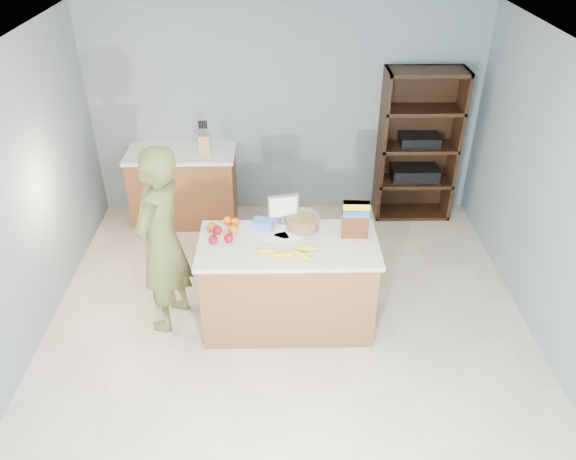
{
  "coord_description": "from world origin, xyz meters",
  "views": [
    {
      "loc": [
        -0.07,
        -3.71,
        3.58
      ],
      "look_at": [
        0.0,
        0.35,
        1.0
      ],
      "focal_mm": 35.0,
      "sensor_mm": 36.0,
      "label": 1
    }
  ],
  "objects_px": {
    "cereal_box": "(356,217)",
    "tv": "(283,207)",
    "shelving_unit": "(417,147)",
    "person": "(161,241)",
    "counter_peninsula": "(288,287)"
  },
  "relations": [
    {
      "from": "shelving_unit",
      "to": "person",
      "type": "relative_size",
      "value": 1.01
    },
    {
      "from": "shelving_unit",
      "to": "cereal_box",
      "type": "bearing_deg",
      "value": -116.37
    },
    {
      "from": "cereal_box",
      "to": "counter_peninsula",
      "type": "bearing_deg",
      "value": -170.66
    },
    {
      "from": "person",
      "to": "cereal_box",
      "type": "distance_m",
      "value": 1.7
    },
    {
      "from": "cereal_box",
      "to": "tv",
      "type": "bearing_deg",
      "value": 158.68
    },
    {
      "from": "counter_peninsula",
      "to": "shelving_unit",
      "type": "height_order",
      "value": "shelving_unit"
    },
    {
      "from": "person",
      "to": "counter_peninsula",
      "type": "bearing_deg",
      "value": 105.01
    },
    {
      "from": "person",
      "to": "cereal_box",
      "type": "height_order",
      "value": "person"
    },
    {
      "from": "person",
      "to": "cereal_box",
      "type": "bearing_deg",
      "value": 109.43
    },
    {
      "from": "counter_peninsula",
      "to": "cereal_box",
      "type": "xyz_separation_m",
      "value": [
        0.58,
        0.1,
        0.68
      ]
    },
    {
      "from": "counter_peninsula",
      "to": "shelving_unit",
      "type": "relative_size",
      "value": 0.87
    },
    {
      "from": "person",
      "to": "tv",
      "type": "bearing_deg",
      "value": 122.75
    },
    {
      "from": "shelving_unit",
      "to": "person",
      "type": "distance_m",
      "value": 3.31
    },
    {
      "from": "tv",
      "to": "counter_peninsula",
      "type": "bearing_deg",
      "value": -83.66
    },
    {
      "from": "shelving_unit",
      "to": "tv",
      "type": "distance_m",
      "value": 2.34
    }
  ]
}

